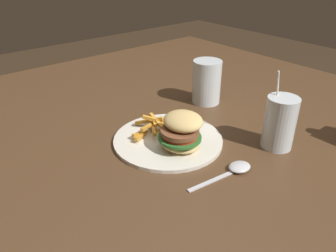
{
  "coord_description": "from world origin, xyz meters",
  "views": [
    {
      "loc": [
        0.64,
        -0.66,
        1.23
      ],
      "look_at": [
        0.06,
        -0.17,
        0.81
      ],
      "focal_mm": 35.0,
      "sensor_mm": 36.0,
      "label": 1
    }
  ],
  "objects_px": {
    "beer_glass": "(207,83)",
    "juice_glass": "(279,125)",
    "spoon": "(237,168)",
    "meal_plate_near": "(173,135)"
  },
  "relations": [
    {
      "from": "juice_glass",
      "to": "spoon",
      "type": "relative_size",
      "value": 1.13
    },
    {
      "from": "meal_plate_near",
      "to": "beer_glass",
      "type": "bearing_deg",
      "value": 117.99
    },
    {
      "from": "spoon",
      "to": "meal_plate_near",
      "type": "bearing_deg",
      "value": 109.69
    },
    {
      "from": "beer_glass",
      "to": "spoon",
      "type": "distance_m",
      "value": 0.4
    },
    {
      "from": "beer_glass",
      "to": "spoon",
      "type": "relative_size",
      "value": 0.8
    },
    {
      "from": "juice_glass",
      "to": "beer_glass",
      "type": "bearing_deg",
      "value": 169.09
    },
    {
      "from": "beer_glass",
      "to": "juice_glass",
      "type": "relative_size",
      "value": 0.71
    },
    {
      "from": "beer_glass",
      "to": "juice_glass",
      "type": "height_order",
      "value": "juice_glass"
    },
    {
      "from": "meal_plate_near",
      "to": "juice_glass",
      "type": "relative_size",
      "value": 1.46
    },
    {
      "from": "meal_plate_near",
      "to": "beer_glass",
      "type": "distance_m",
      "value": 0.31
    }
  ]
}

